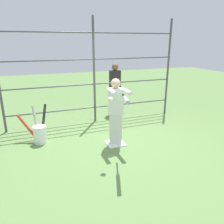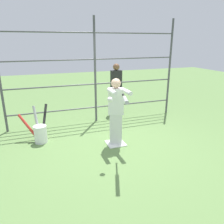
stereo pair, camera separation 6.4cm
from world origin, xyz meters
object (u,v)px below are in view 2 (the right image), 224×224
softball_in_flight (110,100)px  bystander_behind_fence (116,88)px  baseball_bat_swinging (125,99)px  batter (116,110)px  bat_bucket (40,132)px

softball_in_flight → bystander_behind_fence: bystander_behind_fence is taller
baseball_bat_swinging → bystander_behind_fence: (-0.97, -2.98, -0.46)m
baseball_bat_swinging → batter: bearing=-101.2°
softball_in_flight → bat_bucket: size_ratio=0.12×
bat_bucket → bystander_behind_fence: (-2.39, -1.38, 0.58)m
baseball_bat_swinging → softball_in_flight: (0.19, -0.25, -0.05)m
batter → softball_in_flight: size_ratio=15.45×
batter → bystander_behind_fence: bearing=-110.9°
batter → bat_bucket: 1.83m
baseball_bat_swinging → bat_bucket: size_ratio=1.08×
batter → baseball_bat_swinging: size_ratio=1.69×
batter → bystander_behind_fence: (-0.80, -2.08, 0.02)m
batter → softball_in_flight: 0.85m
softball_in_flight → bystander_behind_fence: (-1.16, -2.73, -0.41)m
baseball_bat_swinging → bystander_behind_fence: bearing=-108.1°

